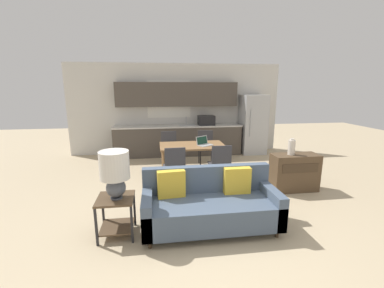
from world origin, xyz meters
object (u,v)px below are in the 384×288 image
dining_table (192,148)px  credenza (294,172)px  vase (292,147)px  dining_chair_far_right (206,146)px  side_table (116,210)px  table_lamp (115,171)px  dining_chair_far_left (170,147)px  refrigerator (253,124)px  laptop (204,143)px  couch (210,205)px  dining_chair_near_right (220,163)px  dining_chair_near_left (175,166)px

dining_table → credenza: size_ratio=1.62×
vase → dining_chair_far_right: bearing=123.9°
side_table → vase: vase is taller
table_lamp → credenza: size_ratio=0.72×
vase → dining_chair_far_left: 3.01m
side_table → credenza: credenza is taller
refrigerator → dining_chair_far_left: (-2.61, -1.01, -0.39)m
credenza → dining_chair_far_left: bearing=140.3°
laptop → dining_table: bearing=136.7°
couch → side_table: couch is taller
vase → laptop: size_ratio=0.78×
couch → table_lamp: table_lamp is taller
dining_chair_far_right → dining_chair_near_right: bearing=-87.1°
credenza → dining_chair_far_left: dining_chair_far_left is taller
refrigerator → dining_chair_far_right: refrigerator is taller
table_lamp → dining_chair_near_right: 2.46m
refrigerator → side_table: size_ratio=3.20×
refrigerator → dining_chair_near_right: 3.09m
table_lamp → dining_chair_far_right: bearing=59.5°
refrigerator → couch: (-2.20, -4.09, -0.55)m
dining_chair_far_left → laptop: size_ratio=2.20×
dining_table → dining_chair_near_left: bearing=-120.3°
dining_chair_far_right → couch: bearing=-96.9°
couch → laptop: size_ratio=4.76×
couch → dining_chair_far_right: bearing=80.0°
dining_chair_near_right → dining_chair_far_left: same height
couch → dining_chair_far_left: bearing=97.6°
dining_table → table_lamp: (-1.36, -2.33, 0.29)m
dining_chair_far_left → laptop: laptop is taller
refrigerator → couch: refrigerator is taller
refrigerator → vase: (-0.35, -2.97, -0.01)m
dining_chair_far_right → dining_chair_near_right: 1.55m
side_table → dining_chair_far_right: 3.62m
couch → credenza: 2.25m
side_table → dining_table: bearing=59.1°
refrigerator → side_table: (-3.52, -4.13, -0.52)m
refrigerator → vase: bearing=-96.8°
refrigerator → dining_chair_near_left: size_ratio=2.01×
vase → dining_chair_near_left: bearing=171.2°
credenza → vase: 0.52m
laptop → dining_chair_near_left: bearing=-164.9°
dining_chair_far_right → dining_chair_near_right: same height
vase → dining_chair_near_right: bearing=163.3°
dining_chair_far_right → credenza: bearing=-51.1°
refrigerator → credenza: (-0.25, -2.97, -0.53)m
dining_table → refrigerator: bearing=40.5°
refrigerator → vase: refrigerator is taller
table_lamp → refrigerator: bearing=49.9°
credenza → dining_chair_near_right: bearing=164.2°
dining_table → dining_chair_far_right: dining_chair_far_right is taller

